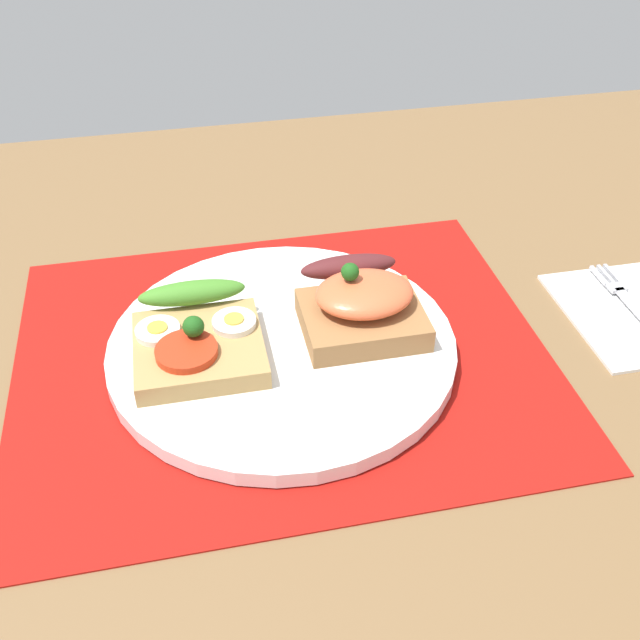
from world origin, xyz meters
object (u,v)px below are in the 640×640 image
napkin (638,311)px  fork (632,304)px  sandwich_salmon (360,302)px  sandwich_egg_tomato (197,338)px  plate (282,346)px

napkin → fork: fork is taller
sandwich_salmon → fork: sandwich_salmon is taller
sandwich_egg_tomato → fork: sandwich_egg_tomato is taller
sandwich_egg_tomato → napkin: size_ratio=0.79×
fork → sandwich_salmon: bearing=176.6°
sandwich_egg_tomato → sandwich_salmon: size_ratio=1.13×
sandwich_salmon → fork: (23.23, -1.38, -2.81)cm
plate → napkin: plate is taller
sandwich_egg_tomato → plate: bearing=-0.6°
fork → plate: bearing=179.2°
napkin → fork: (-0.40, 0.46, 0.46)cm
sandwich_salmon → napkin: (23.63, -1.84, -3.27)cm
sandwich_egg_tomato → fork: 36.13cm
plate → fork: bearing=-0.8°
sandwich_salmon → plate: bearing=-171.3°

